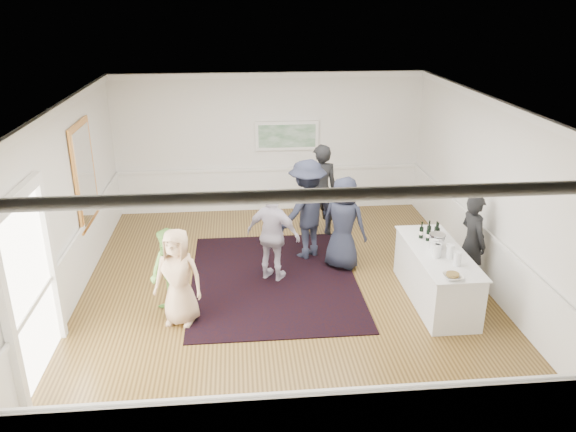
{
  "coord_description": "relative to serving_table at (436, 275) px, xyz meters",
  "views": [
    {
      "loc": [
        -0.74,
        -8.53,
        4.76
      ],
      "look_at": [
        0.07,
        0.2,
        1.3
      ],
      "focal_mm": 35.0,
      "sensor_mm": 36.0,
      "label": 1
    }
  ],
  "objects": [
    {
      "name": "wine_bottles",
      "position": [
        0.04,
        0.5,
        0.6
      ],
      "size": [
        0.34,
        0.24,
        0.31
      ],
      "color": "black",
      "rests_on": "serving_table"
    },
    {
      "name": "wall_left",
      "position": [
        -5.96,
        0.55,
        1.15
      ],
      "size": [
        0.02,
        8.0,
        3.2
      ],
      "primitive_type": "cube",
      "color": "white",
      "rests_on": "floor"
    },
    {
      "name": "guest_tan",
      "position": [
        -4.16,
        -0.29,
        0.33
      ],
      "size": [
        0.86,
        0.68,
        1.56
      ],
      "primitive_type": "imported",
      "rotation": [
        0.0,
        0.0,
        -0.27
      ],
      "color": "tan",
      "rests_on": "floor"
    },
    {
      "name": "ice_bucket",
      "position": [
        0.0,
        0.12,
        0.56
      ],
      "size": [
        0.26,
        0.26,
        0.25
      ],
      "primitive_type": "cylinder",
      "color": "silver",
      "rests_on": "serving_table"
    },
    {
      "name": "guest_dark_b",
      "position": [
        -1.51,
        2.9,
        0.54
      ],
      "size": [
        0.75,
        0.53,
        1.97
      ],
      "primitive_type": "imported",
      "rotation": [
        0.0,
        0.0,
        3.22
      ],
      "color": "black",
      "rests_on": "floor"
    },
    {
      "name": "nut_bowl",
      "position": [
        -0.12,
        -0.93,
        0.48
      ],
      "size": [
        0.29,
        0.29,
        0.08
      ],
      "color": "white",
      "rests_on": "serving_table"
    },
    {
      "name": "guest_dark_a",
      "position": [
        -1.91,
        1.89,
        0.52
      ],
      "size": [
        1.44,
        1.31,
        1.94
      ],
      "primitive_type": "imported",
      "rotation": [
        0.0,
        0.0,
        3.75
      ],
      "color": "#1D2131",
      "rests_on": "floor"
    },
    {
      "name": "landscape_painting",
      "position": [
        -2.06,
        4.49,
        1.33
      ],
      "size": [
        1.44,
        0.06,
        0.66
      ],
      "color": "white",
      "rests_on": "wall_back"
    },
    {
      "name": "serving_table",
      "position": [
        0.0,
        0.0,
        0.0
      ],
      "size": [
        0.84,
        2.21,
        0.9
      ],
      "color": "white",
      "rests_on": "floor"
    },
    {
      "name": "wainscoting",
      "position": [
        -2.46,
        0.55,
        0.05
      ],
      "size": [
        7.0,
        8.0,
        1.0
      ],
      "primitive_type": null,
      "color": "white",
      "rests_on": "floor"
    },
    {
      "name": "guest_lilac",
      "position": [
        -2.62,
        0.99,
        0.4
      ],
      "size": [
        1.08,
        0.85,
        1.71
      ],
      "primitive_type": "imported",
      "rotation": [
        0.0,
        0.0,
        2.63
      ],
      "color": "#B7ADC2",
      "rests_on": "floor"
    },
    {
      "name": "wall_back",
      "position": [
        -2.46,
        4.55,
        1.15
      ],
      "size": [
        7.0,
        0.02,
        3.2
      ],
      "primitive_type": "cube",
      "color": "white",
      "rests_on": "floor"
    },
    {
      "name": "guest_navy",
      "position": [
        -1.3,
        1.37,
        0.42
      ],
      "size": [
        1.02,
        0.94,
        1.75
      ],
      "primitive_type": "imported",
      "rotation": [
        0.0,
        0.0,
        2.55
      ],
      "color": "#1D2131",
      "rests_on": "floor"
    },
    {
      "name": "juice_pitchers",
      "position": [
        -0.03,
        -0.26,
        0.56
      ],
      "size": [
        0.35,
        0.6,
        0.24
      ],
      "color": "#60A63B",
      "rests_on": "serving_table"
    },
    {
      "name": "floor",
      "position": [
        -2.46,
        0.55,
        -0.45
      ],
      "size": [
        8.0,
        8.0,
        0.0
      ],
      "primitive_type": "plane",
      "color": "brown",
      "rests_on": "ground"
    },
    {
      "name": "guest_green",
      "position": [
        -4.3,
        -0.1,
        0.28
      ],
      "size": [
        0.88,
        0.9,
        1.47
      ],
      "primitive_type": "imported",
      "rotation": [
        0.0,
        0.0,
        -0.91
      ],
      "color": "#68A642",
      "rests_on": "floor"
    },
    {
      "name": "doorway",
      "position": [
        -5.9,
        -1.35,
        0.97
      ],
      "size": [
        0.1,
        1.78,
        2.56
      ],
      "color": "white",
      "rests_on": "wall_left"
    },
    {
      "name": "area_rug",
      "position": [
        -2.62,
        0.96,
        -0.44
      ],
      "size": [
        2.93,
        3.84,
        0.02
      ],
      "primitive_type": "cube",
      "rotation": [
        0.0,
        0.0,
        0.0
      ],
      "color": "black",
      "rests_on": "floor"
    },
    {
      "name": "mirror",
      "position": [
        -5.91,
        1.85,
        1.35
      ],
      "size": [
        0.05,
        1.25,
        1.85
      ],
      "color": "#F29F47",
      "rests_on": "wall_left"
    },
    {
      "name": "bartender",
      "position": [
        0.74,
        0.41,
        0.39
      ],
      "size": [
        0.52,
        0.68,
        1.69
      ],
      "primitive_type": "imported",
      "rotation": [
        0.0,
        0.0,
        1.77
      ],
      "color": "black",
      "rests_on": "floor"
    },
    {
      "name": "wall_right",
      "position": [
        1.04,
        0.55,
        1.15
      ],
      "size": [
        0.02,
        8.0,
        3.2
      ],
      "primitive_type": "cube",
      "color": "white",
      "rests_on": "floor"
    },
    {
      "name": "ceiling",
      "position": [
        -2.46,
        0.55,
        2.75
      ],
      "size": [
        7.0,
        8.0,
        0.02
      ],
      "primitive_type": "cube",
      "color": "white",
      "rests_on": "wall_back"
    },
    {
      "name": "wall_front",
      "position": [
        -2.46,
        -3.45,
        1.15
      ],
      "size": [
        7.0,
        0.02,
        3.2
      ],
      "primitive_type": "cube",
      "color": "white",
      "rests_on": "floor"
    }
  ]
}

